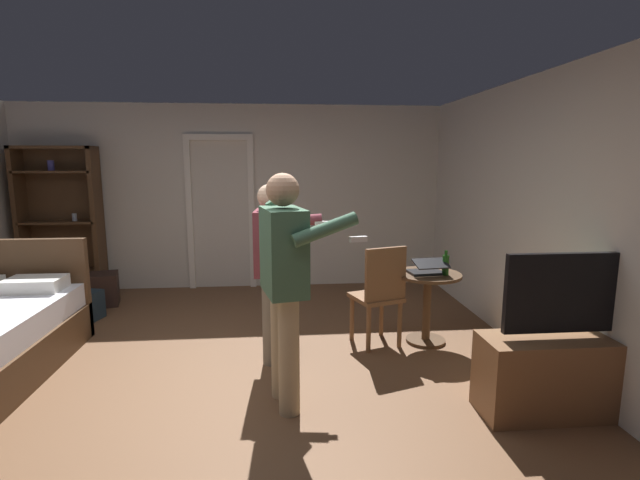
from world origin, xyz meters
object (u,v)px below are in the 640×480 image
object	(u,v)px
person_striped_shirt	(272,261)
tv_flatscreen	(563,367)
bookshelf	(61,215)
wooden_chair	(380,292)
suitcase_dark	(94,290)
person_blue_shirt	(285,274)
laptop	(427,269)
side_table	(427,296)
suitcase_small	(76,306)
bottle_on_table	(446,265)

from	to	relation	value
person_striped_shirt	tv_flatscreen	bearing A→B (deg)	-28.59
bookshelf	wooden_chair	xyz separation A→B (m)	(3.81, -2.17, -0.52)
tv_flatscreen	suitcase_dark	bearing A→B (deg)	146.03
wooden_chair	person_blue_shirt	size ratio (longest dim) A/B	0.58
bookshelf	person_striped_shirt	world-z (taller)	bookshelf
person_blue_shirt	laptop	bearing A→B (deg)	36.66
side_table	wooden_chair	size ratio (longest dim) A/B	0.71
person_blue_shirt	suitcase_dark	distance (m)	3.56
side_table	wooden_chair	bearing A→B (deg)	-172.22
suitcase_dark	suitcase_small	world-z (taller)	suitcase_dark
bottle_on_table	person_striped_shirt	bearing A→B (deg)	-174.16
wooden_chair	person_blue_shirt	world-z (taller)	person_blue_shirt
side_table	bookshelf	bearing A→B (deg)	153.96
bookshelf	suitcase_dark	distance (m)	1.20
bookshelf	laptop	bearing A→B (deg)	-26.64
bookshelf	person_striped_shirt	size ratio (longest dim) A/B	1.24
person_striped_shirt	suitcase_dark	size ratio (longest dim) A/B	2.91
bottle_on_table	bookshelf	bearing A→B (deg)	153.84
suitcase_dark	suitcase_small	bearing A→B (deg)	-105.00
wooden_chair	bookshelf	bearing A→B (deg)	150.38
laptop	person_striped_shirt	world-z (taller)	person_striped_shirt
side_table	person_blue_shirt	bearing A→B (deg)	-142.71
side_table	suitcase_small	distance (m)	3.87
laptop	person_blue_shirt	world-z (taller)	person_blue_shirt
side_table	wooden_chair	world-z (taller)	wooden_chair
suitcase_dark	person_striped_shirt	bearing A→B (deg)	-52.35
bookshelf	person_blue_shirt	xyz separation A→B (m)	(2.90, -3.17, -0.08)
wooden_chair	suitcase_dark	bearing A→B (deg)	154.00
laptop	wooden_chair	xyz separation A→B (m)	(-0.46, -0.02, -0.21)
tv_flatscreen	suitcase_dark	distance (m)	5.15
bottle_on_table	laptop	bearing A→B (deg)	167.35
bottle_on_table	person_blue_shirt	xyz separation A→B (m)	(-1.54, -0.99, 0.19)
suitcase_small	side_table	bearing A→B (deg)	-0.50
side_table	suitcase_small	size ratio (longest dim) A/B	1.36
side_table	suitcase_dark	xyz separation A→B (m)	(-3.72, 1.51, -0.27)
person_blue_shirt	person_striped_shirt	distance (m)	0.83
wooden_chair	suitcase_small	size ratio (longest dim) A/B	1.93
wooden_chair	person_striped_shirt	bearing A→B (deg)	-169.86
bookshelf	tv_flatscreen	size ratio (longest dim) A/B	1.68
bottle_on_table	wooden_chair	bearing A→B (deg)	178.77
laptop	suitcase_dark	xyz separation A→B (m)	(-3.70, 1.55, -0.55)
wooden_chair	person_striped_shirt	world-z (taller)	person_striped_shirt
side_table	laptop	xyz separation A→B (m)	(-0.03, -0.04, 0.28)
bottle_on_table	person_striped_shirt	size ratio (longest dim) A/B	0.15
laptop	person_striped_shirt	bearing A→B (deg)	-172.09
bottle_on_table	suitcase_dark	bearing A→B (deg)	157.61
person_striped_shirt	suitcase_dark	bearing A→B (deg)	141.61
laptop	person_blue_shirt	xyz separation A→B (m)	(-1.37, -1.02, 0.24)
side_table	suitcase_small	world-z (taller)	side_table
laptop	person_striped_shirt	xyz separation A→B (m)	(-1.48, -0.21, 0.15)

